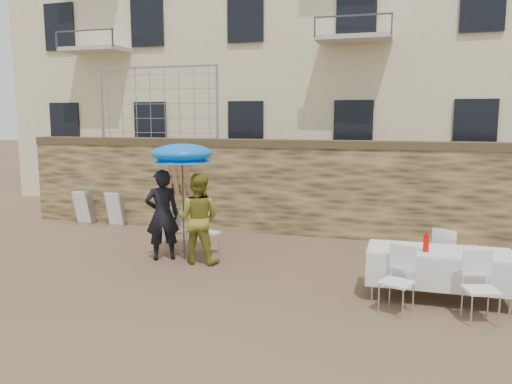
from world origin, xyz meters
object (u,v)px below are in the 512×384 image
(umbrella, at_px, (182,157))
(couple_chair_left, at_px, (175,229))
(table_chair_front_left, at_px, (397,281))
(man_suit, at_px, (162,215))
(couple_chair_right, at_px, (207,232))
(soda_bottle, at_px, (426,243))
(table_chair_back, at_px, (448,256))
(banquet_table, at_px, (439,253))
(woman_dress, at_px, (198,218))
(table_chair_front_right, at_px, (481,288))
(chair_stack_left, at_px, (87,206))
(chair_stack_right, at_px, (117,208))

(umbrella, bearing_deg, couple_chair_left, 131.63)
(table_chair_front_left, bearing_deg, man_suit, -174.92)
(table_chair_front_left, bearing_deg, couple_chair_right, 174.96)
(man_suit, bearing_deg, couple_chair_right, -172.76)
(table_chair_front_left, bearing_deg, soda_bottle, 80.73)
(table_chair_back, bearing_deg, umbrella, 27.82)
(banquet_table, bearing_deg, table_chair_front_left, -128.66)
(couple_chair_left, relative_size, soda_bottle, 3.69)
(banquet_table, bearing_deg, woman_dress, 169.37)
(man_suit, height_order, woman_dress, man_suit)
(table_chair_front_right, bearing_deg, umbrella, 147.70)
(table_chair_back, bearing_deg, couple_chair_left, 22.99)
(man_suit, distance_m, table_chair_front_right, 5.75)
(soda_bottle, bearing_deg, chair_stack_left, 157.20)
(couple_chair_left, relative_size, couple_chair_right, 1.00)
(table_chair_front_left, bearing_deg, table_chair_front_right, 24.42)
(table_chair_front_left, relative_size, table_chair_front_right, 1.00)
(man_suit, bearing_deg, table_chair_back, 149.07)
(couple_chair_right, bearing_deg, chair_stack_right, -14.55)
(umbrella, xyz_separation_m, table_chair_front_left, (4.02, -1.65, -1.54))
(man_suit, height_order, couple_chair_right, man_suit)
(chair_stack_left, bearing_deg, table_chair_front_right, -24.44)
(couple_chair_right, distance_m, table_chair_front_right, 5.26)
(couple_chair_right, distance_m, banquet_table, 4.53)
(couple_chair_left, height_order, chair_stack_right, couple_chair_left)
(umbrella, distance_m, table_chair_front_left, 4.61)
(chair_stack_left, bearing_deg, banquet_table, -21.45)
(woman_dress, height_order, couple_chair_right, woman_dress)
(man_suit, bearing_deg, table_chair_front_right, 133.39)
(banquet_table, bearing_deg, chair_stack_left, 158.55)
(woman_dress, distance_m, couple_chair_right, 0.67)
(table_chair_back, bearing_deg, couple_chair_right, 22.07)
(man_suit, bearing_deg, soda_bottle, 137.92)
(man_suit, bearing_deg, banquet_table, 140.02)
(woman_dress, bearing_deg, couple_chair_left, -37.54)
(woman_dress, xyz_separation_m, table_chair_back, (4.47, -0.00, -0.38))
(man_suit, relative_size, chair_stack_left, 1.93)
(table_chair_back, bearing_deg, chair_stack_right, 10.99)
(table_chair_front_right, bearing_deg, soda_bottle, 124.98)
(man_suit, relative_size, woman_dress, 1.03)
(soda_bottle, distance_m, table_chair_front_left, 0.84)
(table_chair_front_left, xyz_separation_m, table_chair_front_right, (1.10, 0.00, 0.00))
(umbrella, relative_size, table_chair_front_left, 2.22)
(umbrella, xyz_separation_m, couple_chair_right, (0.30, 0.45, -1.54))
(umbrella, distance_m, soda_bottle, 4.68)
(table_chair_front_right, bearing_deg, chair_stack_right, 138.79)
(table_chair_front_right, distance_m, chair_stack_left, 9.88)
(couple_chair_left, bearing_deg, man_suit, 86.72)
(woman_dress, distance_m, table_chair_front_right, 5.03)
(couple_chair_left, bearing_deg, table_chair_front_right, 155.88)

